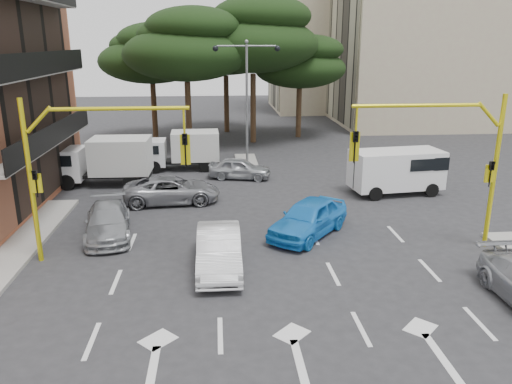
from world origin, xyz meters
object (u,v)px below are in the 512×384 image
Objects in this scene: street_lamp_center at (247,81)px; box_truck_b at (181,151)px; car_white_hatch at (219,250)px; car_silver_cross_b at (240,168)px; car_blue_compact at (309,218)px; signal_mast_right at (452,151)px; car_silver_cross_a at (172,190)px; box_truck_a at (104,162)px; signal_mast_left at (80,158)px; car_silver_wagon at (108,221)px; van_white at (396,172)px.

street_lamp_center is 1.59× the size of box_truck_b.
car_white_hatch is at bearing -97.42° from street_lamp_center.
car_silver_cross_b is at bearing 83.63° from car_white_hatch.
car_blue_compact is at bearing 37.72° from car_white_hatch.
signal_mast_right reaches higher than car_silver_cross_a.
signal_mast_left is at bearing -170.57° from box_truck_a.
box_truck_a is at bearing 178.70° from car_blue_compact.
car_silver_wagon is (-4.58, 3.50, -0.08)m from car_white_hatch.
car_white_hatch is 1.00× the size of car_silver_wagon.
car_silver_cross_b is at bearing 143.68° from car_blue_compact.
van_white is at bearing -41.69° from street_lamp_center.
box_truck_a is (-15.13, 10.29, -2.55)m from signal_mast_right.
car_silver_cross_a is 11.81m from van_white.
box_truck_b is (0.08, 6.86, 0.54)m from car_silver_cross_a.
car_silver_cross_b is 8.94m from van_white.
car_blue_compact is 1.02× the size of car_silver_wagon.
car_white_hatch is 0.92× the size of car_silver_cross_a.
signal_mast_left is 1.23× the size of box_truck_b.
car_blue_compact is 7.81m from car_silver_cross_a.
signal_mast_left reaches higher than car_silver_wagon.
car_blue_compact is (-5.02, 1.72, -3.12)m from signal_mast_right.
box_truck_b is at bearing -124.97° from van_white.
car_silver_cross_b is at bearing 60.64° from signal_mast_left.
car_white_hatch is at bearing -55.16° from van_white.
signal_mast_right is at bearing -19.40° from car_silver_wagon.
car_silver_wagon is at bearing 170.28° from signal_mast_right.
box_truck_b is (-4.19, -0.50, -4.22)m from street_lamp_center.
car_silver_cross_a is at bearing 177.72° from box_truck_b.
car_silver_wagon is at bearing 166.40° from box_truck_b.
car_white_hatch is 4.77m from car_blue_compact.
box_truck_b is (-5.98, 11.79, 0.44)m from car_blue_compact.
signal_mast_right reaches higher than car_silver_cross_b.
car_silver_wagon is 0.81× the size of box_truck_a.
signal_mast_right reaches higher than box_truck_b.
car_silver_cross_a is (2.30, 4.35, 0.02)m from car_silver_wagon.
car_silver_cross_b is (1.34, 12.17, -0.10)m from car_white_hatch.
street_lamp_center reaches higher than car_silver_cross_a.
car_silver_cross_a is at bearing 179.84° from car_blue_compact.
signal_mast_right reaches higher than van_white.
signal_mast_right is at bearing -123.18° from box_truck_a.
van_white reaches higher than car_silver_cross_b.
box_truck_b reaches higher than car_silver_cross_b.
van_white is at bearing 10.00° from car_silver_wagon.
car_white_hatch is (4.82, -1.21, -3.16)m from signal_mast_left.
car_silver_cross_a reaches higher than car_silver_cross_b.
car_silver_wagon is at bearing 142.61° from car_white_hatch.
street_lamp_center is at bearing 51.06° from car_silver_wagon.
street_lamp_center is at bearing -34.54° from car_silver_cross_a.
signal_mast_left is at bearing -129.72° from car_blue_compact.
box_truck_a is (-4.06, 3.64, 0.67)m from car_silver_cross_a.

